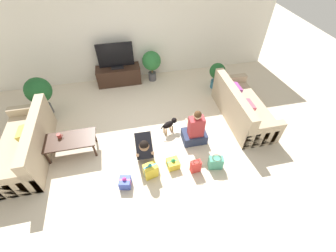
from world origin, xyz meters
TOP-DOWN VIEW (x-y plane):
  - ground_plane at (0.00, 0.00)m, footprint 16.00×16.00m
  - wall_back at (0.00, 2.63)m, footprint 8.40×0.06m
  - sofa_left at (-2.42, 0.03)m, footprint 0.86×1.97m
  - sofa_right at (2.41, 0.19)m, footprint 0.86×1.97m
  - coffee_table at (-1.54, -0.08)m, footprint 1.05×0.53m
  - tv_console at (-0.40, 2.33)m, footprint 1.23×0.46m
  - tv at (-0.40, 2.33)m, footprint 0.97×0.20m
  - potted_plant_back_right at (0.56, 2.28)m, footprint 0.53×0.53m
  - potted_plant_corner_right at (2.27, 1.52)m, footprint 0.43×0.43m
  - potted_plant_corner_left at (-2.27, 1.37)m, footprint 0.60×0.60m
  - person_kneeling at (-0.06, -0.50)m, footprint 0.36×0.82m
  - person_sitting at (1.08, -0.31)m, footprint 0.52×0.48m
  - dog at (0.61, 0.09)m, footprint 0.42×0.26m
  - gift_box_a at (0.46, -0.90)m, footprint 0.26×0.25m
  - gift_box_b at (-0.52, -1.13)m, footprint 0.25×0.25m
  - gift_box_c at (-0.02, -1.00)m, footprint 0.30×0.25m
  - gift_bag_a at (1.29, -1.09)m, footprint 0.30×0.21m
  - gift_bag_b at (0.87, -1.09)m, footprint 0.21×0.14m
  - mug at (-1.73, 0.02)m, footprint 0.12×0.08m

SIDE VIEW (x-z plane):
  - ground_plane at x=0.00m, z-range 0.00..0.00m
  - gift_box_a at x=0.46m, z-range -0.03..0.22m
  - gift_box_b at x=-0.52m, z-range -0.03..0.23m
  - gift_bag_a at x=1.29m, z-range -0.01..0.30m
  - gift_bag_b at x=0.87m, z-range -0.01..0.32m
  - gift_box_c at x=-0.02m, z-range -0.03..0.34m
  - dog at x=0.61m, z-range 0.06..0.39m
  - tv_console at x=-0.40m, z-range 0.00..0.50m
  - sofa_left at x=-2.42m, z-range -0.13..0.72m
  - sofa_right at x=2.41m, z-range -0.12..0.72m
  - person_sitting at x=1.08m, z-range -0.14..0.77m
  - person_kneeling at x=-0.06m, z-range -0.05..0.74m
  - coffee_table at x=-1.54m, z-range 0.16..0.56m
  - mug at x=-1.73m, z-range 0.40..0.49m
  - potted_plant_corner_right at x=2.27m, z-range 0.09..0.83m
  - potted_plant_back_right at x=0.56m, z-range 0.14..1.03m
  - potted_plant_corner_left at x=-2.27m, z-range 0.17..1.17m
  - tv at x=-0.40m, z-range 0.46..1.19m
  - wall_back at x=0.00m, z-range 0.00..2.60m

